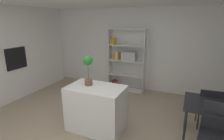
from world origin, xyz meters
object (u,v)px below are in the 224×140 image
(open_bookshelf, at_px, (125,60))
(dining_chair_far, at_px, (210,105))
(built_in_oven, at_px, (16,58))
(potted_plant_on_island, at_px, (88,67))
(dining_chair_near, at_px, (215,128))
(kitchen_island, at_px, (96,108))
(dining_table, at_px, (213,109))

(open_bookshelf, distance_m, dining_chair_far, 2.73)
(built_in_oven, xyz_separation_m, potted_plant_on_island, (2.51, -0.38, 0.12))
(open_bookshelf, bearing_deg, dining_chair_near, -44.44)
(built_in_oven, bearing_deg, dining_chair_far, 5.66)
(open_bookshelf, relative_size, dining_chair_far, 2.18)
(open_bookshelf, bearing_deg, dining_chair_far, -30.83)
(dining_chair_far, bearing_deg, built_in_oven, 1.25)
(kitchen_island, relative_size, potted_plant_on_island, 1.86)
(built_in_oven, height_order, dining_chair_far, built_in_oven)
(built_in_oven, bearing_deg, dining_table, 0.30)
(built_in_oven, distance_m, dining_chair_far, 4.85)
(open_bookshelf, xyz_separation_m, dining_table, (2.30, -1.83, -0.30))
(kitchen_island, height_order, open_bookshelf, open_bookshelf)
(dining_chair_near, bearing_deg, kitchen_island, -172.03)
(potted_plant_on_island, xyz_separation_m, open_bookshelf, (-0.03, 2.24, -0.32))
(potted_plant_on_island, bearing_deg, dining_table, 10.24)
(built_in_oven, xyz_separation_m, dining_chair_near, (4.79, -0.42, -0.60))
(kitchen_island, bearing_deg, dining_chair_far, 23.21)
(built_in_oven, bearing_deg, potted_plant_on_island, -8.71)
(built_in_oven, relative_size, dining_chair_near, 0.62)
(built_in_oven, height_order, potted_plant_on_island, potted_plant_on_island)
(dining_table, height_order, dining_chair_near, dining_chair_near)
(built_in_oven, distance_m, potted_plant_on_island, 2.54)
(dining_chair_near, bearing_deg, open_bookshelf, 143.39)
(built_in_oven, xyz_separation_m, dining_chair_far, (4.79, 0.47, -0.64))
(kitchen_island, bearing_deg, open_bookshelf, 95.42)
(dining_chair_near, bearing_deg, dining_table, 99.57)
(open_bookshelf, height_order, dining_chair_near, open_bookshelf)
(kitchen_island, distance_m, open_bookshelf, 2.34)
(kitchen_island, distance_m, potted_plant_on_island, 0.85)
(kitchen_island, distance_m, dining_chair_far, 2.28)
(dining_table, relative_size, dining_chair_near, 0.98)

